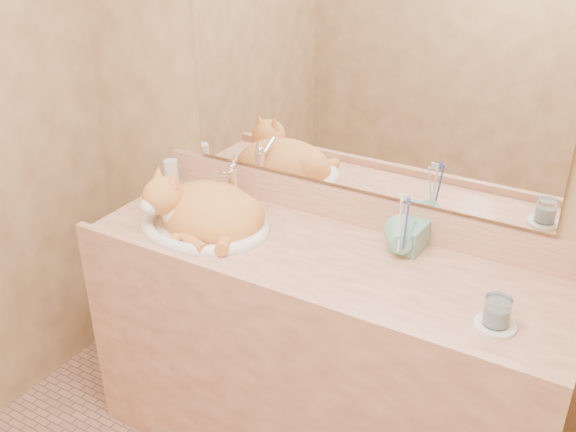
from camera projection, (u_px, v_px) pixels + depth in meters
The scene contains 12 objects.
wall_back at pixel (362, 113), 2.08m from camera, with size 2.40×0.02×2.50m, color olive.
vanity_counter at pixel (317, 360), 2.25m from camera, with size 1.60×0.55×0.85m, color #A46449, non-canonical shape.
mirror at pixel (363, 72), 2.01m from camera, with size 1.30×0.02×0.80m, color white.
sink_basin at pixel (203, 208), 2.20m from camera, with size 0.47×0.39×0.15m, color white, non-canonical shape.
faucet at pixel (233, 184), 2.33m from camera, with size 0.05×0.13×0.18m, color silver, non-canonical shape.
cat at pixel (204, 209), 2.21m from camera, with size 0.40×0.33×0.22m, color orange, non-canonical shape.
soap_dispenser at pixel (404, 230), 2.01m from camera, with size 0.09×0.09×0.20m, color #6DAF97.
toothbrush_cup at pixel (401, 247), 2.01m from camera, with size 0.12×0.12×0.11m, color #6DAF97.
toothbrushes at pixel (403, 223), 1.97m from camera, with size 0.04×0.04×0.24m, color white, non-canonical shape.
saucer at pixel (495, 325), 1.73m from camera, with size 0.11×0.11×0.01m, color white.
water_glass at pixel (497, 311), 1.71m from camera, with size 0.07×0.07×0.08m, color silver.
lotion_bottle at pixel (172, 176), 2.47m from camera, with size 0.05×0.05×0.13m, color white.
Camera 1 is at (0.79, -0.85, 1.92)m, focal length 40.00 mm.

